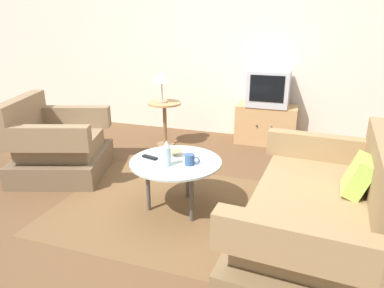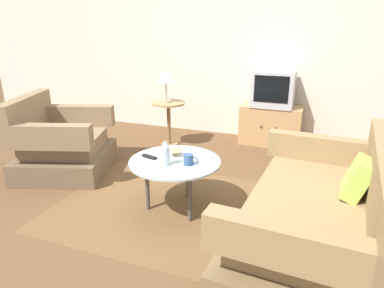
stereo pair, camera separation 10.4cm
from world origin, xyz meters
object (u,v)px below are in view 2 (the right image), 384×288
object	(u,v)px
mug	(189,160)
tv_remote_dark	(149,157)
coffee_table	(175,165)
tv_stand	(271,125)
side_table	(169,115)
television	(273,89)
bowl	(175,153)
table_lamp	(166,77)
armchair	(60,146)
vase	(165,153)
couch	(318,218)

from	to	relation	value
mug	tv_remote_dark	world-z (taller)	mug
coffee_table	tv_stand	distance (m)	2.19
side_table	television	world-z (taller)	television
bowl	television	bearing A→B (deg)	73.96
tv_remote_dark	table_lamp	bearing A→B (deg)	-55.08
armchair	mug	bearing A→B (deg)	59.14
side_table	vase	size ratio (longest dim) A/B	2.74
bowl	table_lamp	bearing A→B (deg)	117.35
side_table	tv_remote_dark	size ratio (longest dim) A/B	3.91
mug	coffee_table	bearing A→B (deg)	163.77
mug	couch	bearing A→B (deg)	-9.04
tv_stand	tv_remote_dark	xyz separation A→B (m)	(-0.76, -2.14, 0.21)
armchair	vase	xyz separation A→B (m)	(1.51, -0.45, 0.28)
television	tv_remote_dark	world-z (taller)	television
armchair	television	distance (m)	2.76
armchair	mug	distance (m)	1.75
tv_remote_dark	couch	bearing A→B (deg)	-172.00
television	mug	xyz separation A→B (m)	(-0.38, -2.14, -0.26)
couch	tv_remote_dark	world-z (taller)	couch
side_table	couch	bearing A→B (deg)	-42.00
mug	tv_remote_dark	distance (m)	0.39
side_table	tv_remote_dark	xyz separation A→B (m)	(0.53, -1.59, 0.05)
tv_stand	vase	world-z (taller)	vase
side_table	tv_stand	xyz separation A→B (m)	(1.29, 0.56, -0.16)
coffee_table	side_table	size ratio (longest dim) A/B	1.33
couch	table_lamp	size ratio (longest dim) A/B	4.25
armchair	television	world-z (taller)	television
armchair	vase	world-z (taller)	armchair
vase	bowl	distance (m)	0.25
armchair	bowl	xyz separation A→B (m)	(1.50, -0.22, 0.19)
coffee_table	mug	bearing A→B (deg)	-16.23
coffee_table	side_table	world-z (taller)	side_table
tv_stand	table_lamp	world-z (taller)	table_lamp
tv_stand	vase	bearing A→B (deg)	-103.94
television	tv_stand	bearing A→B (deg)	90.00
vase	tv_stand	bearing A→B (deg)	76.06
couch	tv_remote_dark	bearing A→B (deg)	86.33
side_table	tv_stand	world-z (taller)	side_table
tv_stand	television	bearing A→B (deg)	-90.00
armchair	couch	bearing A→B (deg)	60.49
bowl	tv_remote_dark	distance (m)	0.24
vase	tv_remote_dark	size ratio (longest dim) A/B	1.43
side_table	mug	distance (m)	1.85
tv_stand	television	xyz separation A→B (m)	(0.00, -0.02, 0.51)
table_lamp	tv_remote_dark	xyz separation A→B (m)	(0.56, -1.59, -0.46)
side_table	tv_remote_dark	bearing A→B (deg)	-71.57
tv_stand	tv_remote_dark	size ratio (longest dim) A/B	5.24
couch	television	world-z (taller)	television
couch	television	bearing A→B (deg)	20.34
side_table	bowl	bearing A→B (deg)	-63.56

